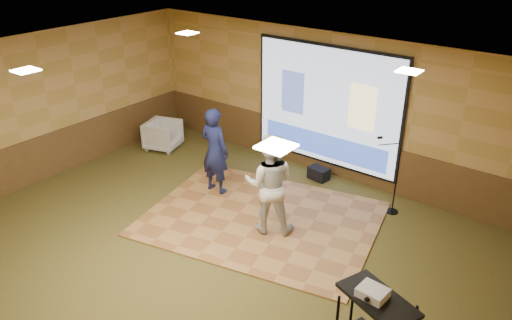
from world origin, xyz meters
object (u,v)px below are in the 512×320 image
Objects in this scene: dance_floor at (261,219)px; av_table at (376,317)px; banquet_chair at (163,135)px; player_right at (270,184)px; duffel_bag at (319,173)px; projector at (373,293)px; mic_stand at (392,188)px; player_left at (215,151)px; projector_screen at (326,107)px.

dance_floor is 3.55m from av_table.
dance_floor is 3.90m from banquet_chair.
player_right is 2.35m from duffel_bag.
player_right reaches higher than banquet_chair.
duffel_bag is (3.75, 0.87, -0.21)m from banquet_chair.
dance_floor is 5.39× the size of banquet_chair.
projector is at bearing 118.75° from player_right.
duffel_bag is at bearing 132.21° from projector.
player_right is 4.29× the size of duffel_bag.
av_table is 3.69m from mic_stand.
player_right is at bearing -82.30° from duffel_bag.
duffel_bag is at bearing 89.46° from dance_floor.
av_table is (2.68, -1.57, -0.23)m from player_right.
banquet_chair is at bearing -20.13° from player_left.
mic_stand is at bearing -10.11° from duffel_bag.
dance_floor is at bearing 167.00° from player_left.
duffel_bag is (0.02, 1.99, 0.12)m from dance_floor.
projector is at bearing -168.35° from av_table.
mic_stand reaches higher than duffel_bag.
banquet_chair is at bearing 163.39° from dance_floor.
projector_screen is at bearing -110.93° from player_right.
player_right is at bearing -80.95° from projector_screen.
banquet_chair is 1.80× the size of duffel_bag.
av_table reaches higher than dance_floor.
av_table is at bearing 119.64° from player_right.
dance_floor is 4.09× the size of av_table.
av_table is (3.08, -4.09, -0.78)m from projector_screen.
projector_screen is 2.74m from dance_floor.
projector_screen reaches higher than player_right.
av_table is at bearing -51.50° from mic_stand.
projector is 3.71m from mic_stand.
mic_stand is at bearing 44.10° from dance_floor.
banquet_chair reaches higher than dance_floor.
player_right is 2.40m from mic_stand.
av_table is (3.00, -1.78, 0.68)m from dance_floor.
projector_screen is 2.16m from mic_stand.
player_left reaches higher than av_table.
projector_screen is 3.36× the size of av_table.
banquet_chair is 3.85m from duffel_bag.
player_right is (0.40, -2.51, -0.55)m from projector_screen.
dance_floor is at bearing -124.63° from banquet_chair.
banquet_chair is at bearing 161.01° from projector.
player_right reaches higher than projector.
player_left is at bearing -121.80° from projector_screen.
player_right is at bearing 149.61° from av_table.
projector is at bearing -52.36° from duffel_bag.
player_right is 1.81× the size of av_table.
av_table is (4.34, -2.06, -0.20)m from player_left.
projector_screen is at bearing 92.13° from dance_floor.
player_left is 4.75m from projector.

